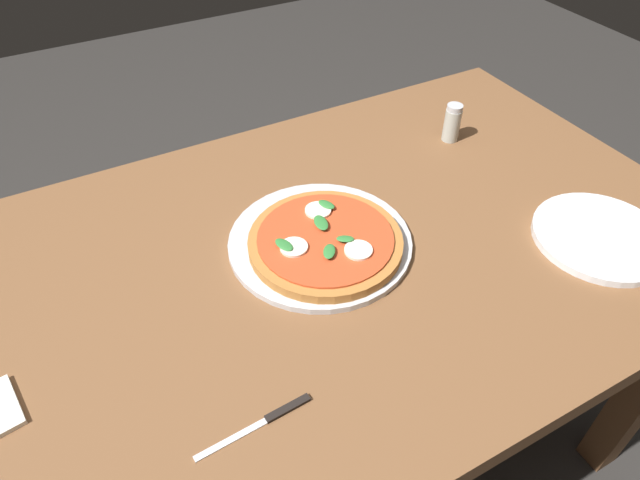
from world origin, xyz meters
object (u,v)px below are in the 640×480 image
serving_tray (320,242)px  pepper_shaker (452,123)px  dining_table (311,294)px  plate_white (601,237)px  pizza (324,240)px  knife (269,419)px

serving_tray → pepper_shaker: size_ratio=3.85×
pepper_shaker → serving_tray: bearing=21.5°
dining_table → serving_tray: serving_tray is taller
plate_white → pepper_shaker: 0.40m
dining_table → pizza: bearing=-173.6°
plate_white → pepper_shaker: (0.03, -0.39, 0.03)m
pizza → pepper_shaker: size_ratio=3.18×
pizza → plate_white: pizza is taller
dining_table → knife: 0.33m
knife → pizza: bearing=-131.4°
dining_table → plate_white: bearing=156.5°
serving_tray → pepper_shaker: (-0.42, -0.17, 0.04)m
dining_table → pizza: (-0.03, -0.00, 0.12)m
serving_tray → knife: size_ratio=1.93×
plate_white → pizza: bearing=-25.2°
knife → plate_white: bearing=-176.5°
plate_white → dining_table: bearing=-23.5°
knife → pepper_shaker: bearing=-145.9°
dining_table → plate_white: plate_white is taller
serving_tray → knife: serving_tray is taller
plate_white → knife: plate_white is taller
knife → pepper_shaker: pepper_shaker is taller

